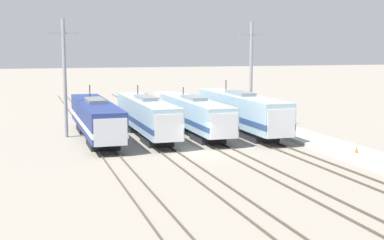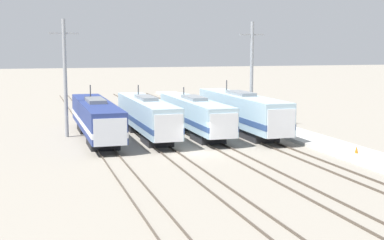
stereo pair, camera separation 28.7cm
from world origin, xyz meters
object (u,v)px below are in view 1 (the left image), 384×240
Objects in this scene: locomotive_far_left at (96,119)px; traffic_cone at (357,149)px; catenary_tower_right at (251,74)px; locomotive_center_right at (195,115)px; locomotive_center_left at (147,116)px; locomotive_far_right at (242,112)px; catenary_tower_left at (65,77)px.

locomotive_far_left is 31.53× the size of traffic_cone.
catenary_tower_right is (17.50, 2.19, 4.05)m from locomotive_far_left.
locomotive_far_left is 24.75m from traffic_cone.
locomotive_center_right is (10.14, -0.52, -0.00)m from locomotive_far_left.
locomotive_far_left reaches higher than locomotive_center_right.
locomotive_center_left is at bearing 178.49° from locomotive_center_right.
traffic_cone is (4.29, -14.37, -1.61)m from locomotive_far_right.
locomotive_center_right is at bearing 122.57° from traffic_cone.
locomotive_far_right is at bearing -127.35° from catenary_tower_right.
locomotive_far_left is at bearing 142.13° from traffic_cone.
locomotive_center_right is 13.78m from catenary_tower_left.
locomotive_far_right is (10.14, -0.42, 0.12)m from locomotive_center_left.
locomotive_far_right is at bearing -2.36° from locomotive_center_left.
locomotive_center_left is at bearing 177.64° from locomotive_far_right.
catenary_tower_left is 19.01× the size of traffic_cone.
catenary_tower_right is (12.43, 2.57, 3.99)m from locomotive_center_left.
catenary_tower_left is at bearing 168.13° from locomotive_center_right.
locomotive_far_left is 5.09m from locomotive_center_left.
locomotive_center_left is at bearing -168.30° from catenary_tower_right.
catenary_tower_right is at bearing 11.70° from locomotive_center_left.
catenary_tower_left is at bearing 142.03° from traffic_cone.
catenary_tower_right is 19.01× the size of traffic_cone.
catenary_tower_right is at bearing 52.65° from locomotive_far_right.
locomotive_center_left is 20.72m from traffic_cone.
locomotive_center_right is at bearing -159.79° from catenary_tower_right.
locomotive_far_left is at bearing -172.86° from catenary_tower_right.
locomotive_far_left is 18.10m from catenary_tower_right.
locomotive_far_left reaches higher than traffic_cone.
locomotive_center_right is at bearing -1.51° from locomotive_center_left.
locomotive_center_left is 9.14m from catenary_tower_left.
locomotive_center_right is 0.92× the size of locomotive_far_right.
locomotive_center_left is 1.02× the size of locomotive_center_right.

